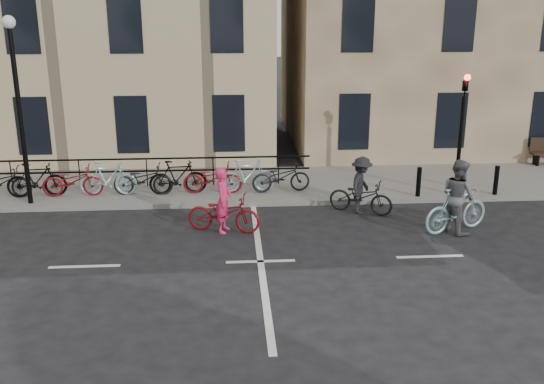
{
  "coord_description": "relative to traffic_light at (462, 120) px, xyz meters",
  "views": [
    {
      "loc": [
        -0.65,
        -12.89,
        5.64
      ],
      "look_at": [
        0.4,
        1.88,
        1.1
      ],
      "focal_mm": 40.0,
      "sensor_mm": 36.0,
      "label": 1
    }
  ],
  "objects": [
    {
      "name": "cyclist_pink",
      "position": [
        -7.05,
        -2.3,
        -1.86
      ],
      "size": [
        2.04,
        1.17,
        1.72
      ],
      "rotation": [
        0.0,
        0.0,
        1.3
      ],
      "color": "maroon",
      "rests_on": "ground"
    },
    {
      "name": "bollard_west",
      "position": [
        1.2,
        -0.09,
        -1.85
      ],
      "size": [
        0.14,
        0.14,
        0.9
      ],
      "primitive_type": "cylinder",
      "color": "black",
      "rests_on": "sidewalk"
    },
    {
      "name": "sidewalk",
      "position": [
        -10.2,
        1.66,
        -2.38
      ],
      "size": [
        46.0,
        4.0,
        0.15
      ],
      "primitive_type": "cube",
      "color": "slate",
      "rests_on": "ground"
    },
    {
      "name": "bollard_east",
      "position": [
        -1.2,
        -0.09,
        -1.85
      ],
      "size": [
        0.14,
        0.14,
        0.9
      ],
      "primitive_type": "cylinder",
      "color": "black",
      "rests_on": "sidewalk"
    },
    {
      "name": "cyclist_grey",
      "position": [
        -1.01,
        -2.72,
        -1.67
      ],
      "size": [
        2.07,
        1.27,
        1.94
      ],
      "rotation": [
        0.0,
        0.0,
        1.95
      ],
      "color": "#92BCBF",
      "rests_on": "ground"
    },
    {
      "name": "parked_bikes",
      "position": [
        -9.5,
        0.7,
        -1.81
      ],
      "size": [
        10.4,
        1.23,
        1.05
      ],
      "color": "black",
      "rests_on": "sidewalk"
    },
    {
      "name": "building_west",
      "position": [
        -15.2,
        8.66,
        2.7
      ],
      "size": [
        20.0,
        10.0,
        10.0
      ],
      "primitive_type": "cube",
      "color": "tan",
      "rests_on": "sidewalk"
    },
    {
      "name": "cyclist_dark",
      "position": [
        -3.17,
        -1.08,
        -1.81
      ],
      "size": [
        1.93,
        1.44,
        1.64
      ],
      "rotation": [
        0.0,
        0.0,
        1.08
      ],
      "color": "black",
      "rests_on": "ground"
    },
    {
      "name": "lamp_post",
      "position": [
        -12.7,
        0.06,
        1.04
      ],
      "size": [
        0.36,
        0.36,
        5.28
      ],
      "color": "black",
      "rests_on": "sidewalk"
    },
    {
      "name": "traffic_light",
      "position": [
        0.0,
        0.0,
        0.0
      ],
      "size": [
        0.18,
        0.3,
        3.9
      ],
      "color": "black",
      "rests_on": "sidewalk"
    },
    {
      "name": "ground",
      "position": [
        -6.2,
        -4.34,
        -2.45
      ],
      "size": [
        120.0,
        120.0,
        0.0
      ],
      "primitive_type": "plane",
      "color": "black",
      "rests_on": "ground"
    }
  ]
}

